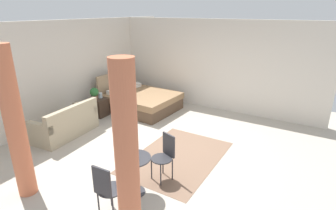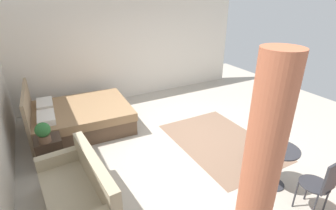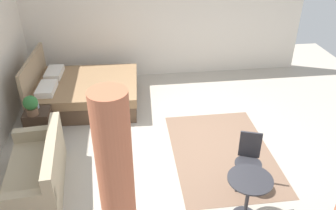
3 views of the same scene
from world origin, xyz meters
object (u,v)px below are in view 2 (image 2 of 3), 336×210
Objects in this scene: couch at (79,195)px; nightstand at (50,151)px; balcony_table at (278,160)px; bed at (79,117)px; cafe_chair_near_window at (322,183)px; cafe_chair_near_couch at (257,135)px; vase at (44,132)px; potted_plant at (43,132)px.

couch is 3.15× the size of nightstand.
nightstand is 3.85m from balcony_table.
bed reaches higher than cafe_chair_near_window.
cafe_chair_near_window reaches higher than cafe_chair_near_couch.
couch reaches higher than vase.
cafe_chair_near_couch is (1.32, -0.19, -0.03)m from cafe_chair_near_window.
cafe_chair_near_window reaches higher than couch.
couch is (-2.45, 0.46, -0.01)m from bed.
potted_plant is at bearing 54.78° from balcony_table.
nightstand is 1.47× the size of potted_plant.
cafe_chair_near_couch is at bearing -18.93° from balcony_table.
cafe_chair_near_couch is at bearing -115.06° from potted_plant.
cafe_chair_near_window is 1.33m from cafe_chair_near_couch.
bed reaches higher than nightstand.
cafe_chair_near_window is at bearing -177.96° from balcony_table.
potted_plant is 0.39× the size of cafe_chair_near_window.
potted_plant is 3.68m from cafe_chair_near_couch.
vase reaches higher than nightstand.
nightstand is 4.31m from cafe_chair_near_window.
couch is 3.28m from cafe_chair_near_window.
cafe_chair_near_couch is (-2.74, -2.59, 0.23)m from bed.
bed is 1.25m from vase.
vase is (1.49, 0.28, 0.32)m from couch.
balcony_table is 0.79× the size of cafe_chair_near_couch.
balcony_table is at bearing -127.88° from vase.
potted_plant reaches higher than balcony_table.
bed is 2.49m from couch.
potted_plant is 0.25m from vase.
balcony_table is (-3.38, -2.37, 0.19)m from bed.
couch is at bearing -169.46° from vase.
balcony_table is at bearing 161.07° from cafe_chair_near_couch.
cafe_chair_near_couch is (0.64, -0.22, 0.05)m from balcony_table.
cafe_chair_near_couch reaches higher than balcony_table.
couch is 1.55m from vase.
potted_plant reaches higher than cafe_chair_near_couch.
nightstand is at bearing 53.28° from balcony_table.
couch is at bearing -167.45° from potted_plant.
cafe_chair_near_couch reaches higher than vase.
potted_plant is 3.82m from balcony_table.
vase is at bearing 12.77° from nightstand.
couch is 3.07m from cafe_chair_near_couch.
potted_plant is at bearing 178.54° from vase.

